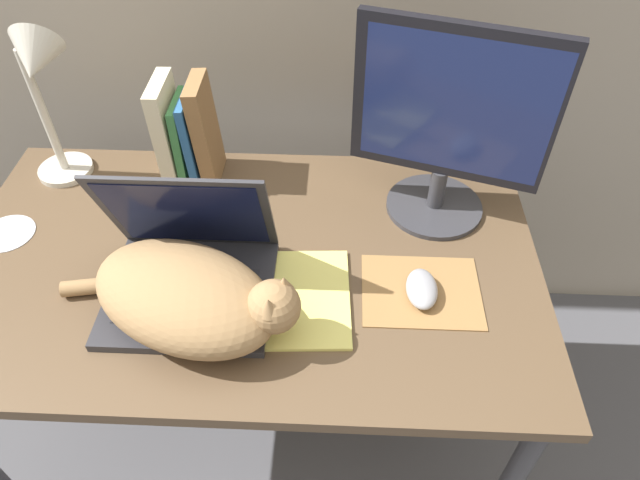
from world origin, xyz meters
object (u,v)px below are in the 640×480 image
object	(u,v)px
external_monitor	(449,125)
notepad	(304,297)
cat	(190,297)
desk_lamp	(41,85)
book_row	(187,134)
laptop	(190,269)
computer_mouse	(422,289)
cd_disc	(7,233)

from	to	relation	value
external_monitor	notepad	distance (m)	0.46
cat	notepad	bearing A→B (deg)	17.47
cat	desk_lamp	bearing A→B (deg)	132.33
book_row	desk_lamp	size ratio (longest dim) A/B	0.65
laptop	external_monitor	distance (m)	0.60
computer_mouse	book_row	world-z (taller)	book_row
desk_lamp	notepad	bearing A→B (deg)	-31.08
external_monitor	cat	bearing A→B (deg)	-144.60
laptop	external_monitor	world-z (taller)	external_monitor
notepad	cd_disc	bearing A→B (deg)	166.92
book_row	computer_mouse	bearing A→B (deg)	-34.52
external_monitor	laptop	bearing A→B (deg)	-153.04
computer_mouse	external_monitor	bearing A→B (deg)	78.90
laptop	external_monitor	xyz separation A→B (m)	(0.51, 0.26, 0.18)
laptop	notepad	xyz separation A→B (m)	(0.23, -0.02, -0.05)
cat	computer_mouse	size ratio (longest dim) A/B	4.70
book_row	cd_disc	size ratio (longest dim) A/B	2.14
computer_mouse	book_row	distance (m)	0.65
external_monitor	cd_disc	world-z (taller)	external_monitor
laptop	book_row	bearing A→B (deg)	101.05
notepad	external_monitor	bearing A→B (deg)	44.79
external_monitor	book_row	bearing A→B (deg)	170.17
cat	book_row	xyz separation A→B (m)	(-0.09, 0.45, 0.05)
notepad	laptop	bearing A→B (deg)	174.16
laptop	desk_lamp	size ratio (longest dim) A/B	0.82
book_row	laptop	bearing A→B (deg)	-78.95
laptop	cd_disc	distance (m)	0.47
cd_disc	laptop	bearing A→B (deg)	-16.61
external_monitor	book_row	distance (m)	0.60
desk_lamp	cd_disc	bearing A→B (deg)	-115.07
book_row	cd_disc	bearing A→B (deg)	-148.61
computer_mouse	laptop	bearing A→B (deg)	179.55
laptop	desk_lamp	distance (m)	0.52
notepad	cd_disc	xyz separation A→B (m)	(-0.67, 0.16, -0.00)
external_monitor	desk_lamp	xyz separation A→B (m)	(-0.86, 0.07, 0.03)
book_row	cd_disc	distance (m)	0.45
external_monitor	notepad	bearing A→B (deg)	-135.21
laptop	cd_disc	xyz separation A→B (m)	(-0.44, 0.13, -0.05)
laptop	book_row	size ratio (longest dim) A/B	1.27
book_row	notepad	xyz separation A→B (m)	(0.30, -0.38, -0.12)
laptop	book_row	distance (m)	0.37
book_row	desk_lamp	bearing A→B (deg)	-173.07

